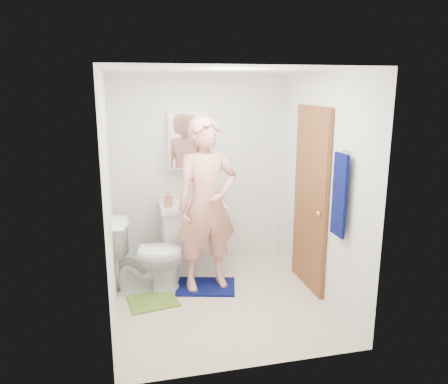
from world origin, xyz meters
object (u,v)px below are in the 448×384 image
Objects in this scene: soap_dispenser at (168,199)px; towel at (339,195)px; toilet at (148,255)px; man at (207,205)px; vanity_cabinet at (193,238)px; medicine_cabinet at (188,140)px; toothbrush_cup at (201,197)px.

towel is at bearing -43.50° from soap_dispenser.
toilet is 0.72m from soap_dispenser.
man is at bearing -91.72° from toilet.
medicine_cabinet reaches higher than vanity_cabinet.
vanity_cabinet is at bearing -90.00° from medicine_cabinet.
vanity_cabinet is 0.62m from soap_dispenser.
soap_dispenser is at bearing -153.93° from toothbrush_cup.
soap_dispenser is at bearing -28.04° from toilet.
toothbrush_cup is (0.13, 0.13, 0.50)m from vanity_cabinet.
vanity_cabinet is at bearing -43.06° from toilet.
vanity_cabinet is at bearing 14.99° from soap_dispenser.
towel is at bearing -57.02° from toothbrush_cup.
toothbrush_cup is at bearing -41.96° from toilet.
medicine_cabinet is 0.87× the size of towel.
man is at bearing 141.01° from towel.
soap_dispenser is 0.10× the size of man.
toothbrush_cup is (0.13, -0.09, -0.70)m from medicine_cabinet.
toothbrush_cup reaches higher than toilet.
man reaches higher than vanity_cabinet.
towel is at bearing -55.39° from medicine_cabinet.
medicine_cabinet reaches higher than toothbrush_cup.
medicine_cabinet is 1.50m from toilet.
towel is at bearing -47.34° from man.
towel is 2.20m from toilet.
man reaches higher than towel.
towel is 4.33× the size of soap_dispenser.
medicine_cabinet is at bearing -32.10° from toilet.
man reaches higher than toothbrush_cup.
medicine_cabinet is (0.00, 0.22, 1.20)m from vanity_cabinet.
vanity_cabinet is at bearing 128.47° from towel.
toilet is (-0.59, -0.48, 0.02)m from vanity_cabinet.
medicine_cabinet is at bearing 124.61° from towel.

